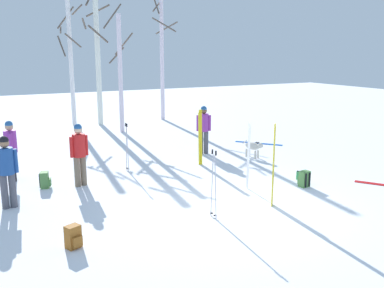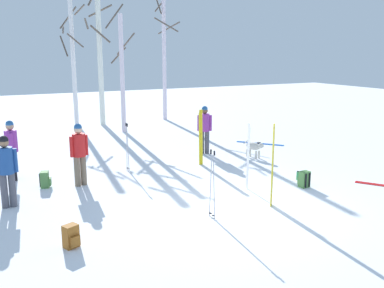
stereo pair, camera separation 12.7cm
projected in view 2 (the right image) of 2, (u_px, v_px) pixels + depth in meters
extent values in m
plane|color=white|center=(231.00, 204.00, 10.25)|extent=(60.00, 60.00, 0.00)
cylinder|color=black|center=(13.00, 165.00, 12.20)|extent=(0.16, 0.16, 0.82)
cylinder|color=black|center=(13.00, 167.00, 12.04)|extent=(0.16, 0.16, 0.82)
cylinder|color=purple|center=(11.00, 141.00, 11.96)|extent=(0.34, 0.34, 0.62)
sphere|color=tan|center=(10.00, 126.00, 11.87)|extent=(0.22, 0.22, 0.22)
sphere|color=#265999|center=(10.00, 124.00, 11.86)|extent=(0.21, 0.21, 0.21)
cylinder|color=purple|center=(11.00, 140.00, 12.16)|extent=(0.10, 0.10, 0.56)
cylinder|color=purple|center=(11.00, 143.00, 11.78)|extent=(0.10, 0.10, 0.56)
cylinder|color=#72604C|center=(77.00, 171.00, 11.56)|extent=(0.16, 0.16, 0.82)
cylinder|color=#72604C|center=(83.00, 170.00, 11.67)|extent=(0.16, 0.16, 0.82)
cylinder|color=red|center=(79.00, 145.00, 11.47)|extent=(0.34, 0.34, 0.62)
sphere|color=beige|center=(78.00, 130.00, 11.38)|extent=(0.22, 0.22, 0.22)
sphere|color=#265999|center=(78.00, 127.00, 11.36)|extent=(0.21, 0.21, 0.21)
cylinder|color=red|center=(72.00, 147.00, 11.34)|extent=(0.10, 0.10, 0.56)
cylinder|color=red|center=(86.00, 145.00, 11.60)|extent=(0.10, 0.10, 0.56)
cylinder|color=#4C4C56|center=(207.00, 142.00, 15.24)|extent=(0.16, 0.16, 0.82)
cylinder|color=#4C4C56|center=(202.00, 142.00, 15.22)|extent=(0.16, 0.16, 0.82)
cylinder|color=purple|center=(205.00, 122.00, 15.07)|extent=(0.34, 0.34, 0.62)
sphere|color=brown|center=(205.00, 111.00, 14.98)|extent=(0.22, 0.22, 0.22)
sphere|color=#265999|center=(205.00, 109.00, 14.97)|extent=(0.21, 0.21, 0.21)
cylinder|color=purple|center=(210.00, 123.00, 15.10)|extent=(0.10, 0.10, 0.56)
cylinder|color=purple|center=(199.00, 123.00, 15.06)|extent=(0.10, 0.10, 0.56)
cylinder|color=#4C4C56|center=(4.00, 191.00, 9.95)|extent=(0.16, 0.16, 0.82)
cylinder|color=#4C4C56|center=(13.00, 190.00, 10.04)|extent=(0.16, 0.16, 0.82)
cylinder|color=#1E478C|center=(6.00, 161.00, 9.84)|extent=(0.34, 0.34, 0.62)
sphere|color=#997051|center=(4.00, 143.00, 9.75)|extent=(0.22, 0.22, 0.22)
sphere|color=black|center=(4.00, 140.00, 9.74)|extent=(0.21, 0.21, 0.21)
cylinder|color=#1E478C|center=(15.00, 160.00, 9.95)|extent=(0.10, 0.10, 0.56)
ellipsoid|color=beige|center=(253.00, 146.00, 14.65)|extent=(0.37, 0.64, 0.26)
sphere|color=beige|center=(261.00, 146.00, 14.39)|extent=(0.18, 0.18, 0.18)
ellipsoid|color=beige|center=(263.00, 147.00, 14.35)|extent=(0.08, 0.11, 0.06)
cylinder|color=beige|center=(246.00, 142.00, 14.89)|extent=(0.09, 0.19, 0.17)
cylinder|color=beige|center=(259.00, 154.00, 14.62)|extent=(0.07, 0.07, 0.28)
cylinder|color=beige|center=(256.00, 155.00, 14.52)|extent=(0.07, 0.07, 0.28)
cylinder|color=beige|center=(250.00, 152.00, 14.90)|extent=(0.07, 0.07, 0.28)
cylinder|color=beige|center=(247.00, 153.00, 14.80)|extent=(0.07, 0.07, 0.28)
cube|color=yellow|center=(202.00, 139.00, 13.67)|extent=(0.10, 0.02, 1.70)
cube|color=yellow|center=(202.00, 111.00, 13.48)|extent=(0.06, 0.02, 0.10)
cube|color=yellow|center=(200.00, 139.00, 13.64)|extent=(0.10, 0.02, 1.70)
cube|color=yellow|center=(200.00, 111.00, 13.45)|extent=(0.06, 0.02, 0.10)
cube|color=white|center=(248.00, 159.00, 11.19)|extent=(0.05, 0.16, 1.69)
cube|color=white|center=(249.00, 125.00, 11.00)|extent=(0.03, 0.06, 0.10)
cube|color=white|center=(248.00, 158.00, 11.24)|extent=(0.05, 0.16, 1.69)
cube|color=white|center=(249.00, 125.00, 11.06)|extent=(0.03, 0.06, 0.10)
cube|color=yellow|center=(273.00, 167.00, 9.97)|extent=(0.07, 0.06, 1.89)
cube|color=yellow|center=(275.00, 126.00, 9.76)|extent=(0.05, 0.05, 0.10)
cube|color=yellow|center=(272.00, 168.00, 9.92)|extent=(0.07, 0.06, 1.89)
cube|color=yellow|center=(274.00, 126.00, 9.71)|extent=(0.05, 0.05, 0.10)
cube|color=blue|center=(260.00, 143.00, 17.00)|extent=(1.26, 1.50, 0.02)
cube|color=#333338|center=(259.00, 143.00, 17.01)|extent=(0.12, 0.13, 0.03)
cube|color=blue|center=(259.00, 144.00, 16.91)|extent=(1.26, 1.50, 0.02)
cube|color=#333338|center=(258.00, 143.00, 16.92)|extent=(0.12, 0.13, 0.03)
cylinder|color=#B2B2BC|center=(211.00, 186.00, 9.37)|extent=(0.02, 0.11, 1.43)
cylinder|color=black|center=(211.00, 152.00, 9.20)|extent=(0.04, 0.04, 0.10)
cylinder|color=black|center=(210.00, 213.00, 9.50)|extent=(0.07, 0.07, 0.01)
cylinder|color=#B2B2BC|center=(214.00, 187.00, 9.24)|extent=(0.02, 0.11, 1.43)
cylinder|color=black|center=(214.00, 153.00, 9.07)|extent=(0.04, 0.04, 0.10)
cylinder|color=black|center=(214.00, 215.00, 9.37)|extent=(0.07, 0.07, 0.01)
cylinder|color=#B2B2BC|center=(127.00, 148.00, 13.05)|extent=(0.02, 0.10, 1.38)
cylinder|color=black|center=(126.00, 125.00, 12.89)|extent=(0.04, 0.04, 0.10)
cylinder|color=black|center=(127.00, 168.00, 13.18)|extent=(0.07, 0.07, 0.01)
cylinder|color=#B2B2BC|center=(128.00, 149.00, 12.95)|extent=(0.02, 0.10, 1.38)
cylinder|color=black|center=(127.00, 125.00, 12.79)|extent=(0.04, 0.04, 0.10)
cylinder|color=black|center=(129.00, 169.00, 13.08)|extent=(0.07, 0.07, 0.01)
cube|color=#99591E|center=(71.00, 236.00, 7.98)|extent=(0.32, 0.29, 0.44)
cube|color=#99591E|center=(75.00, 241.00, 7.91)|extent=(0.20, 0.13, 0.20)
cube|color=black|center=(64.00, 236.00, 7.99)|extent=(0.04, 0.04, 0.37)
cube|color=black|center=(70.00, 233.00, 8.10)|extent=(0.04, 0.04, 0.37)
cube|color=#4C7F3F|center=(304.00, 179.00, 11.51)|extent=(0.28, 0.23, 0.44)
cube|color=#4C7F3F|center=(301.00, 180.00, 11.63)|extent=(0.20, 0.08, 0.20)
cube|color=black|center=(310.00, 180.00, 11.45)|extent=(0.04, 0.03, 0.37)
cube|color=black|center=(306.00, 181.00, 11.38)|extent=(0.04, 0.03, 0.37)
cube|color=#4C7F3F|center=(45.00, 179.00, 11.49)|extent=(0.26, 0.30, 0.44)
cube|color=#4C7F3F|center=(50.00, 182.00, 11.52)|extent=(0.11, 0.20, 0.20)
cube|color=black|center=(40.00, 181.00, 11.39)|extent=(0.03, 0.04, 0.37)
cube|color=black|center=(41.00, 179.00, 11.53)|extent=(0.03, 0.04, 0.37)
cylinder|color=green|center=(298.00, 176.00, 12.19)|extent=(0.08, 0.08, 0.23)
cylinder|color=black|center=(298.00, 171.00, 12.16)|extent=(0.05, 0.05, 0.02)
cylinder|color=white|center=(73.00, 63.00, 20.72)|extent=(0.21, 0.21, 6.06)
cylinder|color=brown|center=(68.00, 18.00, 20.60)|extent=(0.89, 0.17, 1.09)
cylinder|color=brown|center=(64.00, 46.00, 20.31)|extent=(0.21, 0.89, 0.99)
cylinder|color=brown|center=(79.00, 10.00, 20.50)|extent=(0.35, 0.96, 0.46)
cylinder|color=brown|center=(75.00, 41.00, 20.20)|extent=(0.82, 0.24, 0.67)
cylinder|color=brown|center=(63.00, 30.00, 20.30)|extent=(0.24, 0.80, 0.37)
cylinder|color=silver|center=(100.00, 57.00, 20.63)|extent=(0.25, 0.25, 6.62)
cylinder|color=brown|center=(100.00, 34.00, 20.00)|extent=(0.95, 0.20, 0.84)
cylinder|color=brown|center=(100.00, 11.00, 20.73)|extent=(1.11, 0.59, 0.63)
cylinder|color=brown|center=(86.00, 23.00, 20.12)|extent=(0.24, 1.17, 0.59)
cylinder|color=silver|center=(122.00, 74.00, 18.89)|extent=(0.20, 0.20, 5.17)
cylinder|color=brown|center=(126.00, 44.00, 19.01)|extent=(0.70, 0.71, 0.98)
cylinder|color=brown|center=(118.00, 55.00, 19.00)|extent=(0.75, 0.14, 0.73)
cylinder|color=brown|center=(114.00, 16.00, 18.69)|extent=(0.96, 0.34, 1.11)
cylinder|color=silver|center=(164.00, 44.00, 22.12)|extent=(0.20, 0.20, 7.87)
cylinder|color=brown|center=(169.00, 28.00, 22.50)|extent=(0.89, 1.00, 0.64)
cylinder|color=brown|center=(160.00, 6.00, 21.91)|extent=(0.64, 0.29, 0.65)
cylinder|color=brown|center=(166.00, 25.00, 21.35)|extent=(1.24, 0.31, 0.72)
cylinder|color=brown|center=(159.00, 7.00, 21.60)|extent=(0.10, 0.58, 0.77)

